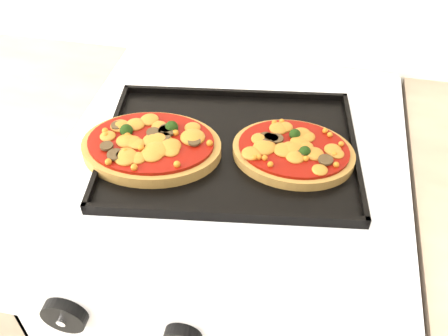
% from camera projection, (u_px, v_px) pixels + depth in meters
% --- Properties ---
extents(stove, '(0.60, 0.60, 0.91)m').
position_uv_depth(stove, '(230.00, 292.00, 1.18)').
color(stove, white).
rests_on(stove, floor).
extents(control_panel, '(0.60, 0.02, 0.09)m').
position_uv_depth(control_panel, '(190.00, 326.00, 0.68)').
color(control_panel, white).
rests_on(control_panel, stove).
extents(knob_left, '(0.06, 0.02, 0.06)m').
position_uv_depth(knob_left, '(65.00, 316.00, 0.69)').
color(knob_left, black).
rests_on(knob_left, control_panel).
extents(baking_tray, '(0.46, 0.37, 0.02)m').
position_uv_depth(baking_tray, '(230.00, 147.00, 0.85)').
color(baking_tray, black).
rests_on(baking_tray, stove).
extents(pizza_left, '(0.25, 0.19, 0.03)m').
position_uv_depth(pizza_left, '(151.00, 145.00, 0.83)').
color(pizza_left, olive).
rests_on(pizza_left, baking_tray).
extents(pizza_right, '(0.21, 0.16, 0.03)m').
position_uv_depth(pizza_right, '(293.00, 151.00, 0.82)').
color(pizza_right, olive).
rests_on(pizza_right, baking_tray).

